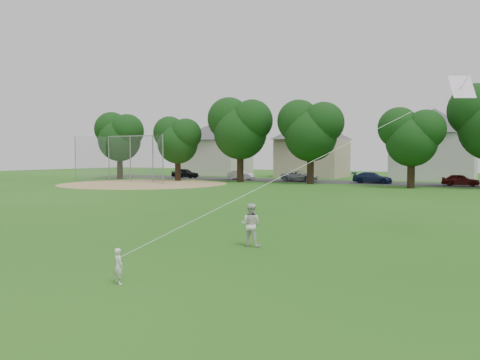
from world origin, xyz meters
The scene contains 10 objects.
ground centered at (0.00, 0.00, 0.00)m, with size 160.00×160.00×0.00m, color #1B5313.
street centered at (0.00, 42.00, 0.01)m, with size 90.00×7.00×0.01m, color #2D2D30.
dirt_infield centered at (-26.00, 28.00, 0.01)m, with size 18.00×18.00×0.02m, color #9E7F51.
toddler centered at (0.11, -2.43, 0.43)m, with size 0.31×0.21×0.86m, color silver.
older_boy centered at (0.63, 3.20, 0.72)m, with size 0.70×0.55×1.45m, color silver.
kite centered at (3.33, 2.99, 3.09)m, with size 3.82×5.92×13.54m.
baseball_backstop centered at (-30.05, 29.72, 2.66)m, with size 12.11×3.08×5.31m.
tree_row centered at (3.65, 36.40, 6.16)m, with size 81.72×9.30×10.08m.
parked_cars centered at (-3.43, 41.00, 0.62)m, with size 55.56×2.15×1.30m.
house_row centered at (-1.09, 52.00, 5.13)m, with size 76.74×13.70×10.51m.
Camera 1 is at (8.09, -10.52, 3.06)m, focal length 35.00 mm.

